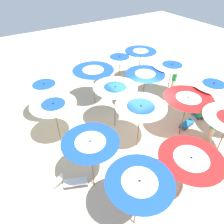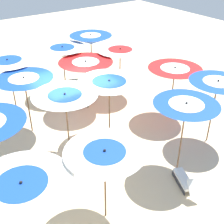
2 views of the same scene
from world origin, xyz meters
The scene contains 18 objects.
ground centered at (0.00, 0.00, -0.02)m, with size 38.46×38.46×0.04m, color beige.
beach_umbrella_0 centered at (3.22, 3.83, 2.25)m, with size 1.96×1.96×2.48m.
beach_umbrella_1 centered at (1.19, 3.91, 1.98)m, with size 2.11×2.11×2.24m.
beach_umbrella_2 centered at (-1.65, 3.37, 2.08)m, with size 2.16×2.16×2.31m.
beach_umbrella_3 centered at (-3.75, 3.14, 2.19)m, with size 2.07×2.07×2.47m.
beach_umbrella_4 centered at (3.69, 1.79, 2.28)m, with size 1.95×1.95×2.49m.
beach_umbrella_5 centered at (0.94, 0.98, 2.18)m, with size 2.17×2.17×2.39m.
beach_umbrella_6 centered at (-1.42, 1.45, 1.96)m, with size 2.25×2.25×2.23m.
beach_umbrella_7 centered at (-3.27, 1.34, 2.07)m, with size 2.11×2.11×2.35m.
beach_umbrella_8 centered at (3.92, -1.23, 2.04)m, with size 1.99×1.99×2.29m.
beach_umbrella_9 centered at (1.07, -0.78, 2.20)m, with size 2.08×2.08×2.46m.
beach_umbrella_10 centered at (-1.13, -1.28, 2.10)m, with size 2.09×2.09×2.32m.
beach_umbrella_11 centered at (-3.02, -1.22, 2.16)m, with size 2.29×2.29×2.39m.
beach_umbrella_12 centered at (3.71, -3.21, 1.95)m, with size 2.23×2.23×2.22m.
lounger_0 centered at (-2.25, 1.24, 0.20)m, with size 1.31×0.48×0.55m.
lounger_1 centered at (4.40, 1.37, 0.21)m, with size 1.33×0.82×0.65m.
lounger_2 centered at (-3.42, 0.77, 0.20)m, with size 0.77×1.30×0.57m.
beachgoer_1 centered at (-2.21, 2.59, 0.99)m, with size 0.30×0.30×1.87m.
Camera 2 is at (8.59, -4.31, 6.67)m, focal length 47.93 mm.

